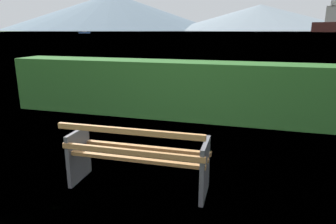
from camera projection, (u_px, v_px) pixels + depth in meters
ground_plane at (140, 186)px, 3.87m from camera, size 1400.00×1400.00×0.00m
water_surface at (258, 32)px, 288.01m from camera, size 620.00×620.00×0.00m
park_bench at (137, 157)px, 3.70m from camera, size 1.73×0.61×0.87m
hedge_row at (193, 90)px, 6.75m from camera, size 8.62×0.85×1.25m
fishing_boat_near at (84, 32)px, 169.45m from camera, size 6.53×4.44×1.35m
distant_hills at (250, 10)px, 538.94m from camera, size 955.60×427.17×80.05m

